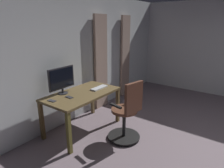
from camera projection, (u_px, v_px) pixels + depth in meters
The scene contains 9 objects.
back_room_partition at pixel (80, 57), 4.10m from camera, with size 6.20×0.10×2.52m, color silver.
curtain_left_panel at pixel (125, 57), 5.31m from camera, with size 0.35×0.06×2.12m, color tan.
curtain_right_panel at pixel (101, 63), 4.52m from camera, with size 0.40×0.06×2.12m, color tan.
desk at pixel (82, 98), 3.59m from camera, with size 1.37×0.75×0.73m.
office_chair at pixel (127, 114), 3.30m from camera, with size 0.56×0.56×1.06m.
computer_monitor at pixel (62, 79), 3.46m from camera, with size 0.54×0.18×0.47m.
computer_keyboard at pixel (99, 88), 3.81m from camera, with size 0.38×0.13×0.02m, color #B7BCC1.
cell_phone_by_monitor at pixel (52, 101), 3.20m from camera, with size 0.07×0.14×0.01m, color #333338.
cell_phone_face_up at pixel (69, 97), 3.35m from camera, with size 0.07×0.14×0.01m, color #333338.
Camera 1 is at (2.90, -0.09, 1.95)m, focal length 31.92 mm.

